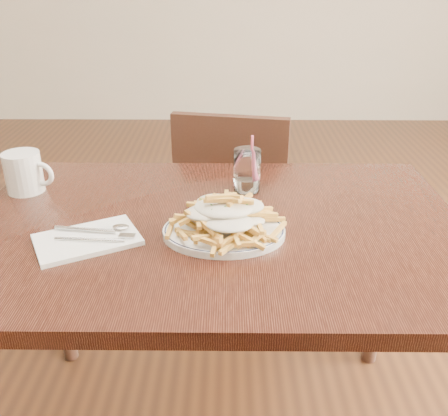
{
  "coord_description": "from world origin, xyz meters",
  "views": [
    {
      "loc": [
        0.03,
        -1.06,
        1.31
      ],
      "look_at": [
        0.02,
        -0.06,
        0.82
      ],
      "focal_mm": 40.0,
      "sensor_mm": 36.0,
      "label": 1
    }
  ],
  "objects_px": {
    "water_glass": "(247,173)",
    "coffee_mug": "(25,172)",
    "table": "(216,251)",
    "fries_plate": "(224,232)",
    "chair_far": "(234,205)",
    "loaded_fries": "(224,212)"
  },
  "relations": [
    {
      "from": "table",
      "to": "water_glass",
      "type": "bearing_deg",
      "value": 67.36
    },
    {
      "from": "chair_far",
      "to": "loaded_fries",
      "type": "xyz_separation_m",
      "value": [
        -0.03,
        -0.7,
        0.32
      ]
    },
    {
      "from": "coffee_mug",
      "to": "loaded_fries",
      "type": "bearing_deg",
      "value": -24.27
    },
    {
      "from": "table",
      "to": "fries_plate",
      "type": "bearing_deg",
      "value": -72.18
    },
    {
      "from": "chair_far",
      "to": "coffee_mug",
      "type": "distance_m",
      "value": 0.8
    },
    {
      "from": "chair_far",
      "to": "loaded_fries",
      "type": "height_order",
      "value": "chair_far"
    },
    {
      "from": "chair_far",
      "to": "fries_plate",
      "type": "height_order",
      "value": "chair_far"
    },
    {
      "from": "fries_plate",
      "to": "coffee_mug",
      "type": "height_order",
      "value": "coffee_mug"
    },
    {
      "from": "chair_far",
      "to": "fries_plate",
      "type": "xyz_separation_m",
      "value": [
        -0.03,
        -0.7,
        0.27
      ]
    },
    {
      "from": "table",
      "to": "coffee_mug",
      "type": "height_order",
      "value": "coffee_mug"
    },
    {
      "from": "loaded_fries",
      "to": "coffee_mug",
      "type": "distance_m",
      "value": 0.59
    },
    {
      "from": "table",
      "to": "chair_far",
      "type": "height_order",
      "value": "chair_far"
    },
    {
      "from": "table",
      "to": "fries_plate",
      "type": "height_order",
      "value": "fries_plate"
    },
    {
      "from": "chair_far",
      "to": "water_glass",
      "type": "relative_size",
      "value": 5.39
    },
    {
      "from": "water_glass",
      "to": "fries_plate",
      "type": "bearing_deg",
      "value": -103.23
    },
    {
      "from": "coffee_mug",
      "to": "table",
      "type": "bearing_deg",
      "value": -19.18
    },
    {
      "from": "loaded_fries",
      "to": "water_glass",
      "type": "height_order",
      "value": "water_glass"
    },
    {
      "from": "chair_far",
      "to": "water_glass",
      "type": "distance_m",
      "value": 0.55
    },
    {
      "from": "table",
      "to": "chair_far",
      "type": "distance_m",
      "value": 0.67
    },
    {
      "from": "water_glass",
      "to": "coffee_mug",
      "type": "height_order",
      "value": "water_glass"
    },
    {
      "from": "water_glass",
      "to": "coffee_mug",
      "type": "bearing_deg",
      "value": -179.0
    },
    {
      "from": "table",
      "to": "water_glass",
      "type": "height_order",
      "value": "water_glass"
    }
  ]
}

